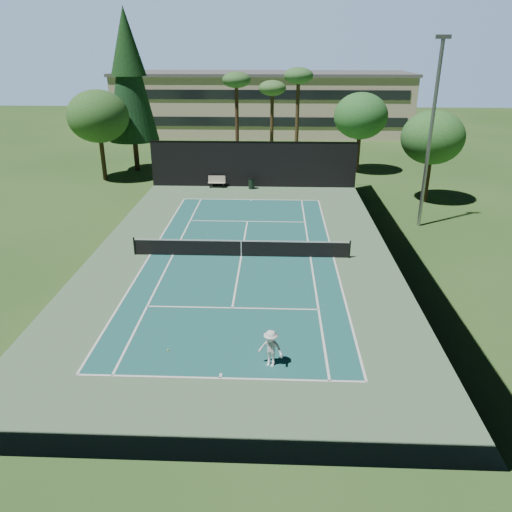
{
  "coord_description": "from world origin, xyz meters",
  "views": [
    {
      "loc": [
        1.98,
        -27.34,
        11.56
      ],
      "look_at": [
        1.0,
        -3.0,
        1.3
      ],
      "focal_mm": 35.0,
      "sensor_mm": 36.0,
      "label": 1
    }
  ],
  "objects_px": {
    "park_bench": "(217,181)",
    "trash_bin": "(252,183)",
    "tennis_ball_a": "(168,350)",
    "tennis_ball_d": "(208,234)",
    "player": "(271,348)",
    "tennis_net": "(241,248)",
    "tennis_ball_c": "(264,245)",
    "tennis_ball_b": "(198,252)"
  },
  "relations": [
    {
      "from": "player",
      "to": "tennis_ball_c",
      "type": "bearing_deg",
      "value": 114.75
    },
    {
      "from": "tennis_net",
      "to": "player",
      "type": "xyz_separation_m",
      "value": [
        1.89,
        -10.96,
        0.22
      ]
    },
    {
      "from": "tennis_ball_a",
      "to": "tennis_ball_b",
      "type": "xyz_separation_m",
      "value": [
        -0.31,
        10.61,
        -0.0
      ]
    },
    {
      "from": "tennis_ball_b",
      "to": "tennis_ball_c",
      "type": "distance_m",
      "value": 4.18
    },
    {
      "from": "park_bench",
      "to": "trash_bin",
      "type": "distance_m",
      "value": 3.12
    },
    {
      "from": "tennis_ball_c",
      "to": "park_bench",
      "type": "distance_m",
      "value": 14.52
    },
    {
      "from": "trash_bin",
      "to": "tennis_ball_d",
      "type": "bearing_deg",
      "value": -101.6
    },
    {
      "from": "tennis_ball_c",
      "to": "park_bench",
      "type": "relative_size",
      "value": 0.05
    },
    {
      "from": "tennis_ball_c",
      "to": "tennis_net",
      "type": "bearing_deg",
      "value": -124.68
    },
    {
      "from": "tennis_net",
      "to": "tennis_ball_c",
      "type": "xyz_separation_m",
      "value": [
        1.3,
        1.87,
        -0.52
      ]
    },
    {
      "from": "tennis_net",
      "to": "tennis_ball_b",
      "type": "xyz_separation_m",
      "value": [
        -2.65,
        0.51,
        -0.52
      ]
    },
    {
      "from": "tennis_ball_c",
      "to": "tennis_ball_d",
      "type": "height_order",
      "value": "tennis_ball_c"
    },
    {
      "from": "tennis_net",
      "to": "player",
      "type": "relative_size",
      "value": 8.25
    },
    {
      "from": "tennis_ball_a",
      "to": "tennis_ball_d",
      "type": "xyz_separation_m",
      "value": [
        -0.16,
        13.81,
        -0.01
      ]
    },
    {
      "from": "player",
      "to": "trash_bin",
      "type": "xyz_separation_m",
      "value": [
        -2.02,
        26.26,
        -0.3
      ]
    },
    {
      "from": "tennis_ball_a",
      "to": "player",
      "type": "bearing_deg",
      "value": -11.55
    },
    {
      "from": "tennis_ball_c",
      "to": "tennis_ball_d",
      "type": "bearing_deg",
      "value": 154.25
    },
    {
      "from": "tennis_net",
      "to": "player",
      "type": "height_order",
      "value": "player"
    },
    {
      "from": "tennis_ball_b",
      "to": "park_bench",
      "type": "bearing_deg",
      "value": 92.18
    },
    {
      "from": "player",
      "to": "park_bench",
      "type": "bearing_deg",
      "value": 122.98
    },
    {
      "from": "tennis_ball_d",
      "to": "trash_bin",
      "type": "xyz_separation_m",
      "value": [
        2.38,
        11.59,
        0.45
      ]
    },
    {
      "from": "tennis_net",
      "to": "park_bench",
      "type": "relative_size",
      "value": 8.6
    },
    {
      "from": "tennis_ball_a",
      "to": "park_bench",
      "type": "relative_size",
      "value": 0.05
    },
    {
      "from": "tennis_net",
      "to": "player",
      "type": "distance_m",
      "value": 11.13
    },
    {
      "from": "park_bench",
      "to": "player",
      "type": "bearing_deg",
      "value": -79.12
    },
    {
      "from": "tennis_ball_a",
      "to": "tennis_ball_c",
      "type": "relative_size",
      "value": 0.99
    },
    {
      "from": "park_bench",
      "to": "tennis_ball_d",
      "type": "bearing_deg",
      "value": -86.54
    },
    {
      "from": "tennis_ball_a",
      "to": "trash_bin",
      "type": "xyz_separation_m",
      "value": [
        2.21,
        25.39,
        0.44
      ]
    },
    {
      "from": "park_bench",
      "to": "trash_bin",
      "type": "height_order",
      "value": "park_bench"
    },
    {
      "from": "tennis_ball_a",
      "to": "park_bench",
      "type": "distance_m",
      "value": 25.78
    },
    {
      "from": "tennis_ball_d",
      "to": "park_bench",
      "type": "height_order",
      "value": "park_bench"
    },
    {
      "from": "player",
      "to": "tennis_ball_c",
      "type": "relative_size",
      "value": 20.88
    },
    {
      "from": "tennis_net",
      "to": "tennis_ball_a",
      "type": "xyz_separation_m",
      "value": [
        -2.34,
        -10.1,
        -0.52
      ]
    },
    {
      "from": "trash_bin",
      "to": "tennis_ball_a",
      "type": "bearing_deg",
      "value": -94.98
    },
    {
      "from": "player",
      "to": "tennis_ball_d",
      "type": "bearing_deg",
      "value": 128.78
    },
    {
      "from": "tennis_ball_b",
      "to": "tennis_net",
      "type": "bearing_deg",
      "value": -10.93
    },
    {
      "from": "tennis_ball_a",
      "to": "trash_bin",
      "type": "height_order",
      "value": "trash_bin"
    },
    {
      "from": "trash_bin",
      "to": "tennis_net",
      "type": "bearing_deg",
      "value": -89.52
    },
    {
      "from": "tennis_net",
      "to": "tennis_ball_d",
      "type": "bearing_deg",
      "value": 124.06
    },
    {
      "from": "tennis_ball_b",
      "to": "tennis_ball_c",
      "type": "relative_size",
      "value": 0.89
    },
    {
      "from": "player",
      "to": "tennis_ball_b",
      "type": "distance_m",
      "value": 12.37
    },
    {
      "from": "player",
      "to": "tennis_ball_a",
      "type": "relative_size",
      "value": 21.04
    }
  ]
}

